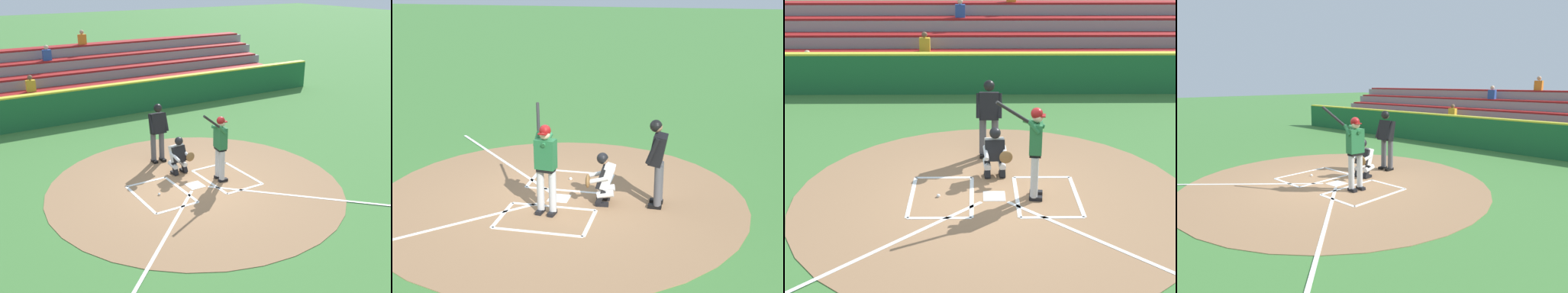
{
  "view_description": "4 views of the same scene",
  "coord_description": "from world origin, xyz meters",
  "views": [
    {
      "loc": [
        6.06,
        9.95,
        5.5
      ],
      "look_at": [
        -0.12,
        -0.17,
        1.08
      ],
      "focal_mm": 42.93,
      "sensor_mm": 36.0,
      "label": 1
    },
    {
      "loc": [
        -10.64,
        -2.92,
        4.77
      ],
      "look_at": [
        0.49,
        -0.53,
        1.07
      ],
      "focal_mm": 50.94,
      "sensor_mm": 36.0,
      "label": 2
    },
    {
      "loc": [
        0.38,
        10.23,
        5.09
      ],
      "look_at": [
        0.28,
        -0.0,
        1.08
      ],
      "focal_mm": 52.43,
      "sensor_mm": 36.0,
      "label": 3
    },
    {
      "loc": [
        -7.02,
        5.94,
        2.72
      ],
      "look_at": [
        -0.27,
        -1.12,
        0.92
      ],
      "focal_mm": 32.21,
      "sensor_mm": 36.0,
      "label": 4
    }
  ],
  "objects": [
    {
      "name": "catcher",
      "position": [
        -0.05,
        -0.97,
        0.59
      ],
      "size": [
        0.62,
        0.61,
        1.13
      ],
      "color": "black",
      "rests_on": "ground"
    },
    {
      "name": "ground_plane",
      "position": [
        0.0,
        0.0,
        0.0
      ],
      "size": [
        120.0,
        120.0,
        0.0
      ],
      "primitive_type": "plane",
      "color": "#427A38"
    },
    {
      "name": "baseball",
      "position": [
        1.11,
        0.02,
        0.04
      ],
      "size": [
        0.07,
        0.07,
        0.07
      ],
      "primitive_type": "sphere",
      "color": "white",
      "rests_on": "ground"
    },
    {
      "name": "plate_umpire",
      "position": [
        0.06,
        -2.07,
        1.08
      ],
      "size": [
        0.59,
        0.42,
        1.86
      ],
      "color": "#4C4C51",
      "rests_on": "ground"
    },
    {
      "name": "dirt_circle",
      "position": [
        0.0,
        0.0,
        0.01
      ],
      "size": [
        8.0,
        8.0,
        0.01
      ],
      "primitive_type": "cylinder",
      "color": "#99704C",
      "rests_on": "ground"
    },
    {
      "name": "home_plate_and_chalk",
      "position": [
        0.0,
        0.88,
        0.01
      ],
      "size": [
        7.93,
        4.91,
        0.01
      ],
      "color": "white",
      "rests_on": "dirt_circle"
    },
    {
      "name": "batter",
      "position": [
        -0.78,
        0.05,
        1.1
      ],
      "size": [
        1.0,
        0.63,
        2.13
      ],
      "color": "#BCBCBC",
      "rests_on": "ground"
    }
  ]
}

